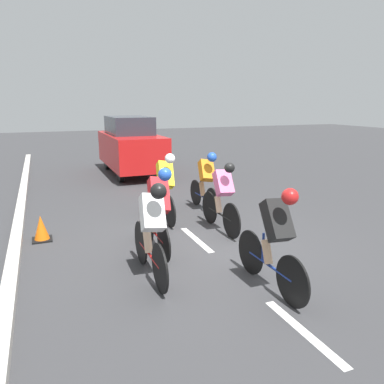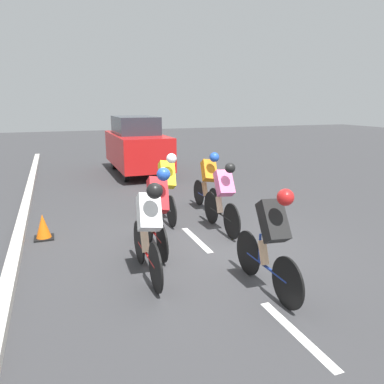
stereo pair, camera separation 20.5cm
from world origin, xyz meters
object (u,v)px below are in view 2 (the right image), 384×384
Objects in this scene: cyclist_black at (271,238)px; cyclist_pink at (223,196)px; cyclist_orange at (208,180)px; cyclist_white at (149,228)px; cyclist_yellow at (166,185)px; support_car at (137,145)px; cyclist_red at (157,208)px; traffic_cone at (43,227)px.

cyclist_pink is at bearing -100.11° from cyclist_black.
cyclist_white reaches higher than cyclist_orange.
cyclist_black reaches higher than cyclist_pink.
cyclist_yellow is 1.39m from cyclist_pink.
cyclist_black is at bearing 88.84° from support_car.
cyclist_white is 1.76m from cyclist_black.
cyclist_red is at bearing 48.77° from cyclist_orange.
cyclist_orange is 3.33× the size of traffic_cone.
cyclist_pink is 6.94m from support_car.
cyclist_black is at bearing 79.31° from cyclist_orange.
cyclist_black is at bearing 119.78° from cyclist_red.
cyclist_red reaches higher than cyclist_black.
traffic_cone is (3.42, -0.81, -0.51)m from cyclist_pink.
cyclist_orange is at bearing -169.79° from traffic_cone.
cyclist_orange is at bearing 95.88° from support_car.
cyclist_black is 9.42m from support_car.
support_car is at bearing -91.16° from cyclist_black.
support_car is 8.43× the size of traffic_cone.
cyclist_white is 1.02× the size of cyclist_pink.
cyclist_black is at bearing 145.80° from cyclist_white.
cyclist_white is (1.04, 2.60, -0.01)m from cyclist_yellow.
cyclist_white is at bearing -34.20° from cyclist_black.
cyclist_red is 1.64m from cyclist_pink.
support_car reaches higher than traffic_cone.
cyclist_orange is at bearing -100.69° from cyclist_black.
cyclist_orange is 0.95× the size of cyclist_yellow.
cyclist_red is 2.44m from traffic_cone.
cyclist_orange is at bearing -161.27° from cyclist_yellow.
cyclist_pink is (-0.86, 1.09, -0.06)m from cyclist_yellow.
cyclist_yellow is 2.80m from cyclist_white.
support_car is at bearing -84.12° from cyclist_orange.
cyclist_black is (0.44, 2.49, 0.05)m from cyclist_pink.
cyclist_orange is 2.78m from cyclist_red.
cyclist_pink reaches higher than cyclist_orange.
cyclist_yellow reaches higher than cyclist_pink.
cyclist_black is 4.48m from traffic_cone.
support_car is at bearing -95.91° from cyclist_yellow.
traffic_cone is at bearing 10.21° from cyclist_orange.
support_car is (-0.60, -5.84, 0.24)m from cyclist_yellow.
traffic_cone is (3.16, 6.11, -0.81)m from support_car.
cyclist_yellow is 0.99× the size of cyclist_black.
cyclist_white is 1.02× the size of cyclist_black.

